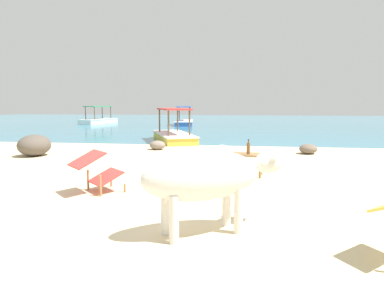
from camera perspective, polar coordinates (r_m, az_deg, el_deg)
The scene contains 12 objects.
sand_beach at distance 5.37m, azimuth -8.19°, elevation -9.25°, with size 18.00×14.00×0.04m, color #CCB78E.
water_surface at distance 27.02m, azimuth 5.27°, elevation 3.44°, with size 60.00×36.00×0.03m, color teal.
cow at distance 3.85m, azimuth 2.34°, elevation -5.25°, with size 1.68×1.20×0.99m.
low_bench_table at distance 7.06m, azimuth 8.48°, elevation -2.15°, with size 0.81×0.53×0.45m.
bottle at distance 6.94m, azimuth 9.21°, elevation -0.70°, with size 0.07×0.07×0.30m.
deck_chair_far at distance 5.86m, azimuth -15.34°, elevation -4.01°, with size 0.91×0.92×0.68m.
shore_rock_large at distance 11.04m, azimuth -5.67°, elevation -0.17°, with size 0.51×0.48×0.29m, color gray.
shore_rock_medium at distance 10.60m, azimuth 18.48°, elevation -0.76°, with size 0.56×0.50×0.29m, color #6B5B4C.
shore_rock_small at distance 10.57m, azimuth -24.39°, elevation -0.19°, with size 0.94×0.82×0.59m, color brown.
boat_yellow at distance 13.62m, azimuth -3.04°, elevation 1.59°, with size 2.46×3.84×1.29m.
boat_white at distance 27.40m, azimuth -15.02°, elevation 3.90°, with size 1.81×3.82×1.29m.
boat_blue at distance 23.85m, azimuth -1.30°, elevation 3.75°, with size 1.64×3.79×1.29m.
Camera 1 is at (1.50, -4.94, 1.48)m, focal length 32.59 mm.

